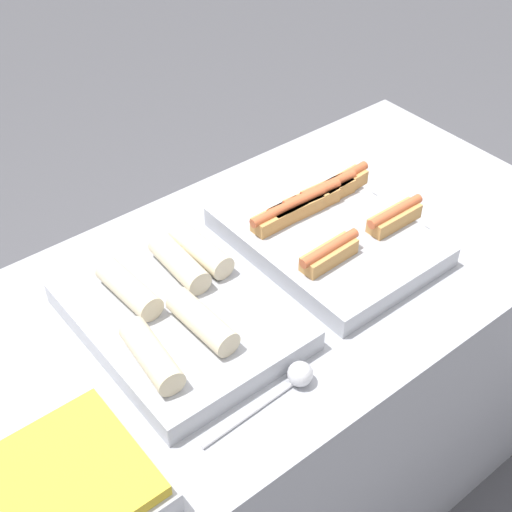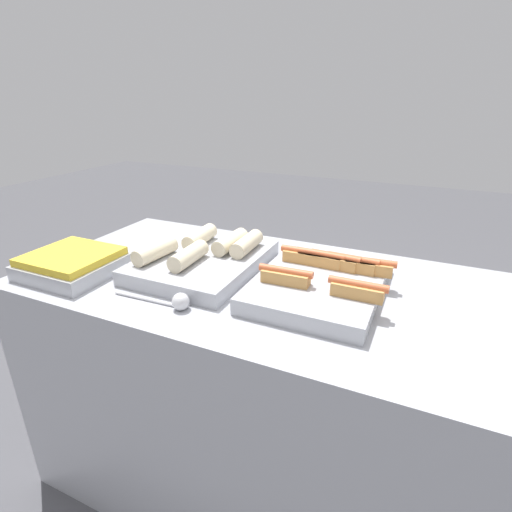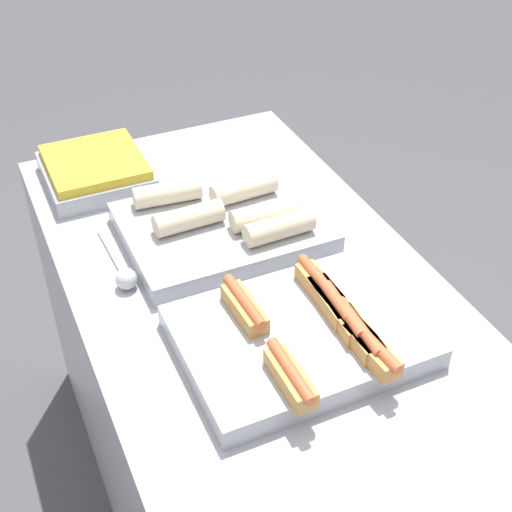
{
  "view_description": "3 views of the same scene",
  "coord_description": "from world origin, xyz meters",
  "px_view_note": "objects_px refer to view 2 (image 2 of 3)",
  "views": [
    {
      "loc": [
        -0.75,
        -0.89,
        1.94
      ],
      "look_at": [
        -0.03,
        0.0,
        0.95
      ],
      "focal_mm": 50.0,
      "sensor_mm": 36.0,
      "label": 1
    },
    {
      "loc": [
        0.45,
        -1.06,
        1.43
      ],
      "look_at": [
        -0.03,
        0.0,
        0.95
      ],
      "focal_mm": 28.0,
      "sensor_mm": 36.0,
      "label": 2
    },
    {
      "loc": [
        1.08,
        -0.5,
        1.9
      ],
      "look_at": [
        -0.03,
        0.0,
        0.95
      ],
      "focal_mm": 50.0,
      "sensor_mm": 36.0,
      "label": 3
    }
  ],
  "objects_px": {
    "tray_wraps": "(204,258)",
    "tray_hotdogs": "(322,280)",
    "tray_side_front": "(73,264)",
    "serving_spoon_near": "(175,301)"
  },
  "relations": [
    {
      "from": "tray_wraps",
      "to": "serving_spoon_near",
      "type": "relative_size",
      "value": 1.83
    },
    {
      "from": "tray_hotdogs",
      "to": "tray_wraps",
      "type": "xyz_separation_m",
      "value": [
        -0.41,
        -0.0,
        0.0
      ]
    },
    {
      "from": "tray_wraps",
      "to": "serving_spoon_near",
      "type": "xyz_separation_m",
      "value": [
        0.07,
        -0.27,
        -0.02
      ]
    },
    {
      "from": "tray_hotdogs",
      "to": "serving_spoon_near",
      "type": "height_order",
      "value": "tray_hotdogs"
    },
    {
      "from": "tray_side_front",
      "to": "serving_spoon_near",
      "type": "relative_size",
      "value": 1.1
    },
    {
      "from": "tray_side_front",
      "to": "serving_spoon_near",
      "type": "bearing_deg",
      "value": -6.58
    },
    {
      "from": "tray_wraps",
      "to": "tray_hotdogs",
      "type": "bearing_deg",
      "value": 0.42
    },
    {
      "from": "tray_wraps",
      "to": "tray_side_front",
      "type": "xyz_separation_m",
      "value": [
        -0.37,
        -0.22,
        -0.0
      ]
    },
    {
      "from": "tray_wraps",
      "to": "tray_side_front",
      "type": "relative_size",
      "value": 1.66
    },
    {
      "from": "tray_hotdogs",
      "to": "serving_spoon_near",
      "type": "bearing_deg",
      "value": -141.37
    }
  ]
}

